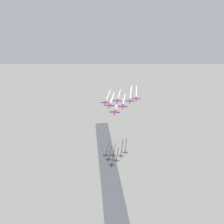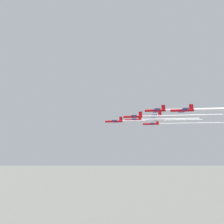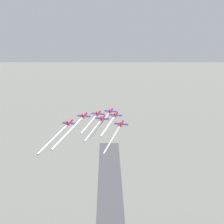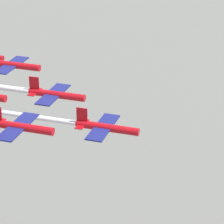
{
  "view_description": "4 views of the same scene",
  "coord_description": "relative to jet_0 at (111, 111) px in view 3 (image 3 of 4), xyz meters",
  "views": [
    {
      "loc": [
        14.57,
        178.43,
        184.57
      ],
      "look_at": [
        15.67,
        44.1,
        120.23
      ],
      "focal_mm": 28.0,
      "sensor_mm": 36.0,
      "label": 1
    },
    {
      "loc": [
        -81.6,
        40.48,
        104.05
      ],
      "look_at": [
        10.58,
        41.14,
        122.61
      ],
      "focal_mm": 28.0,
      "sensor_mm": 36.0,
      "label": 2
    },
    {
      "loc": [
        39.34,
        -164.11,
        192.11
      ],
      "look_at": [
        14.18,
        40.65,
        116.94
      ],
      "focal_mm": 50.0,
      "sensor_mm": 36.0,
      "label": 3
    },
    {
      "loc": [
        80.48,
        53.48,
        152.69
      ],
      "look_at": [
        13.62,
        40.9,
        120.62
      ],
      "focal_mm": 85.0,
      "sensor_mm": 36.0,
      "label": 4
    }
  ],
  "objects": [
    {
      "name": "jet_0",
      "position": [
        0.0,
        0.0,
        0.0
      ],
      "size": [
        9.07,
        9.53,
        3.18
      ],
      "rotation": [
        0.0,
        0.0,
        6.16
      ],
      "color": "#B20C14"
    },
    {
      "name": "jet_1",
      "position": [
        -7.41,
        -9.64,
        1.28
      ],
      "size": [
        9.07,
        9.53,
        3.18
      ],
      "rotation": [
        0.0,
        0.0,
        6.16
      ],
      "color": "#B20C14"
    },
    {
      "name": "jet_2",
      "position": [
        4.82,
        -11.16,
        1.46
      ],
      "size": [
        9.07,
        9.53,
        3.18
      ],
      "rotation": [
        0.0,
        0.0,
        6.16
      ],
      "color": "#B20C14"
    },
    {
      "name": "jet_3",
      "position": [
        -14.82,
        -19.27,
        2.95
      ],
      "size": [
        9.07,
        9.53,
        3.18
      ],
      "rotation": [
        0.0,
        0.0,
        6.16
      ],
      "color": "#B20C14"
    },
    {
      "name": "jet_4",
      "position": [
        -2.59,
        -20.79,
        2.4
      ],
      "size": [
        9.07,
        9.53,
        3.18
      ],
      "rotation": [
        0.0,
        0.0,
        6.16
      ],
      "color": "#B20C14"
    },
    {
      "name": "jet_5",
      "position": [
        9.64,
        -22.32,
        -0.17
      ],
      "size": [
        9.07,
        9.53,
        3.18
      ],
      "rotation": [
        0.0,
        0.0,
        6.16
      ],
      "color": "#B20C14"
    },
    {
      "name": "jet_6",
      "position": [
        -22.23,
        -28.91,
        1.46
      ],
      "size": [
        9.07,
        9.53,
        3.18
      ],
      "rotation": [
        0.0,
        0.0,
        6.16
      ],
      "color": "#B20C14"
    },
    {
      "name": "smoke_trail_0",
      "position": [
        -3.09,
        -24.85,
        -0.05
      ],
      "size": [
        5.9,
        41.16,
        0.79
      ],
      "rotation": [
        0.0,
        0.0,
        6.16
      ],
      "color": "white"
    },
    {
      "name": "smoke_trail_1",
      "position": [
        -9.8,
        -28.82,
        1.24
      ],
      "size": [
        4.63,
        29.86,
        0.93
      ],
      "rotation": [
        0.0,
        0.0,
        6.16
      ],
      "color": "white"
    },
    {
      "name": "smoke_trail_2",
      "position": [
        2.34,
        -31.07,
        1.41
      ],
      "size": [
        4.95,
        31.32,
        1.08
      ],
      "rotation": [
        0.0,
        0.0,
        6.16
      ],
      "color": "white"
    },
    {
      "name": "smoke_trail_3",
      "position": [
        -18.17,
        -46.19,
        2.9
      ],
      "size": [
        6.77,
        45.36,
        1.15
      ],
      "rotation": [
        0.0,
        0.0,
        6.16
      ],
      "color": "white"
    },
    {
      "name": "smoke_trail_4",
      "position": [
        -5.01,
        -40.26,
        2.35
      ],
      "size": [
        4.55,
        30.39,
        0.78
      ],
      "rotation": [
        0.0,
        0.0,
        6.16
      ],
      "color": "white"
    },
    {
      "name": "smoke_trail_5",
      "position": [
        6.8,
        -45.15,
        -0.22
      ],
      "size": [
        5.32,
        37.12,
        0.71
      ],
      "rotation": [
        0.0,
        0.0,
        6.16
      ],
      "color": "white"
    },
    {
      "name": "smoke_trail_6",
      "position": [
        -25.15,
        -52.33,
        1.41
      ],
      "size": [
        5.82,
        38.35,
        1.07
      ],
      "rotation": [
        0.0,
        0.0,
        6.16
      ],
      "color": "white"
    }
  ]
}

